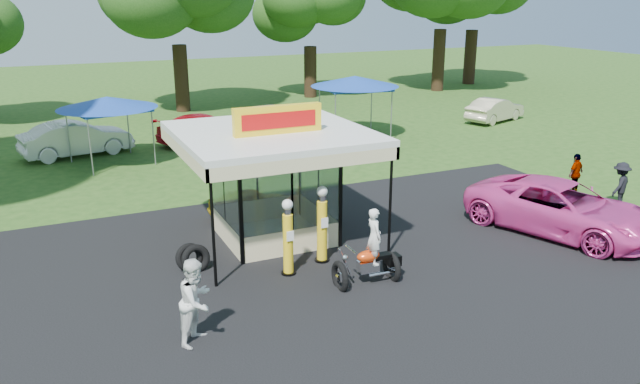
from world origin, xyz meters
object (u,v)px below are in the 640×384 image
Objects in this scene: gas_pump_left at (288,239)px; gas_pump_right at (322,226)px; tent_west at (107,103)px; spectator_east_a at (620,185)px; bg_car_b at (203,128)px; bg_car_e at (495,110)px; tent_east at (355,82)px; spectator_west at (196,301)px; bg_car_c at (274,119)px; motorcycle at (371,254)px; gas_station_kiosk at (273,183)px; pink_sedan at (561,208)px; kiosk_car at (251,202)px; bg_car_a at (76,139)px; spectator_east_b at (576,174)px.

gas_pump_right is (1.16, 0.39, 0.05)m from gas_pump_left.
gas_pump_left is 0.50× the size of tent_west.
bg_car_b is (-10.61, 16.03, -0.10)m from spectator_east_a.
tent_east is at bearing 72.36° from bg_car_e.
tent_east reaches higher than spectator_west.
spectator_east_a is 0.33× the size of bg_car_b.
bg_car_c is at bearing 63.19° from bg_car_e.
motorcycle is 0.51× the size of bg_car_e.
gas_station_kiosk reaches higher than tent_east.
motorcycle is 17.68m from bg_car_b.
gas_station_kiosk is at bearing -127.29° from tent_east.
pink_sedan is at bearing 7.19° from motorcycle.
spectator_west is (-3.59, -7.10, 0.48)m from kiosk_car.
gas_station_kiosk is 2.54× the size of gas_pump_left.
tent_east is (8.82, 11.58, 1.08)m from gas_station_kiosk.
bg_car_b reaches higher than kiosk_car.
kiosk_car is 13.08m from tent_east.
gas_pump_right is at bearing -75.48° from gas_station_kiosk.
tent_west reaches higher than bg_car_c.
gas_pump_left is 0.44× the size of bg_car_a.
gas_station_kiosk is 14.15m from bg_car_a.
gas_pump_right reaches higher than pink_sedan.
bg_car_a is at bearing 172.60° from tent_east.
bg_car_e is (21.77, 16.64, -0.27)m from spectator_west.
spectator_east_b is at bearing 19.77° from motorcycle.
bg_car_b is 3.79m from bg_car_c.
gas_pump_left is 17.22m from bg_car_c.
bg_car_b is 1.16× the size of tent_west.
gas_pump_right is 16.49m from bg_car_c.
bg_car_c is 9.03m from tent_west.
bg_car_e reaches higher than kiosk_car.
gas_pump_right is 4.95m from spectator_west.
kiosk_car is 9.88m from tent_west.
spectator_east_b is at bearing 9.77° from gas_pump_left.
gas_pump_left reaches higher than bg_car_b.
bg_car_e is at bearing 38.46° from gas_pump_right.
tent_west is (-2.78, 13.85, 1.66)m from gas_pump_left.
bg_car_e is at bearing -8.19° from spectator_west.
bg_car_c is (5.15, 11.40, 0.38)m from kiosk_car.
bg_car_a is at bearing 108.62° from gas_pump_right.
gas_pump_left is at bearing -123.50° from tent_east.
kiosk_car is 12.80m from spectator_east_a.
gas_station_kiosk is 2.42× the size of gas_pump_right.
motorcycle is 0.47× the size of tent_east.
tent_west reaches higher than gas_pump_left.
gas_pump_left is at bearing -102.58° from gas_station_kiosk.
spectator_west is 20.46m from bg_car_c.
gas_station_kiosk is 14.58m from bg_car_c.
spectator_east_b is at bearing -76.13° from tent_east.
bg_car_b is at bearing 91.96° from pink_sedan.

